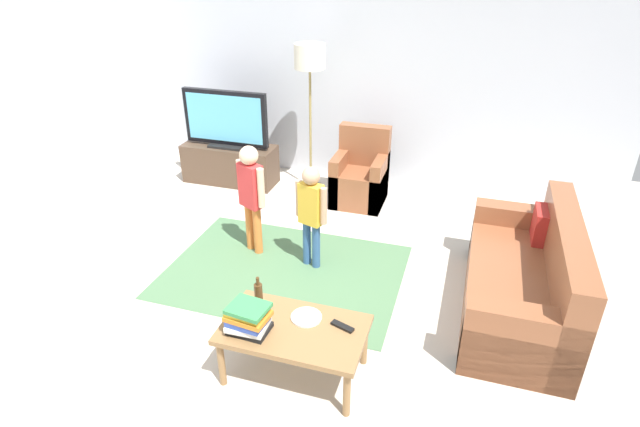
{
  "coord_description": "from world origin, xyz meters",
  "views": [
    {
      "loc": [
        1.2,
        -3.22,
        2.75
      ],
      "look_at": [
        0.0,
        0.6,
        0.65
      ],
      "focal_mm": 28.61,
      "sensor_mm": 36.0,
      "label": 1
    }
  ],
  "objects_px": {
    "floor_lamp": "(310,65)",
    "bottle": "(259,297)",
    "couch": "(528,284)",
    "plate": "(306,317)",
    "tv": "(226,120)",
    "armchair": "(361,178)",
    "tv_remote": "(342,326)",
    "child_near_tv": "(251,190)",
    "child_center": "(311,208)",
    "book_stack": "(248,319)",
    "coffee_table": "(294,333)",
    "tv_stand": "(230,164)"
  },
  "relations": [
    {
      "from": "armchair",
      "to": "child_near_tv",
      "type": "distance_m",
      "value": 1.67
    },
    {
      "from": "tv",
      "to": "bottle",
      "type": "xyz_separation_m",
      "value": [
        1.66,
        -2.83,
        -0.31
      ]
    },
    {
      "from": "tv",
      "to": "tv_remote",
      "type": "xyz_separation_m",
      "value": [
        2.28,
        -2.83,
        -0.42
      ]
    },
    {
      "from": "coffee_table",
      "to": "plate",
      "type": "distance_m",
      "value": 0.14
    },
    {
      "from": "couch",
      "to": "child_near_tv",
      "type": "relative_size",
      "value": 1.61
    },
    {
      "from": "couch",
      "to": "tv_remote",
      "type": "relative_size",
      "value": 10.59
    },
    {
      "from": "tv",
      "to": "plate",
      "type": "xyz_separation_m",
      "value": [
        2.01,
        -2.81,
        -0.42
      ]
    },
    {
      "from": "floor_lamp",
      "to": "child_near_tv",
      "type": "distance_m",
      "value": 1.85
    },
    {
      "from": "tv_stand",
      "to": "coffee_table",
      "type": "xyz_separation_m",
      "value": [
        1.96,
        -2.95,
        0.13
      ]
    },
    {
      "from": "couch",
      "to": "book_stack",
      "type": "xyz_separation_m",
      "value": [
        -1.88,
        -1.36,
        0.24
      ]
    },
    {
      "from": "tv_stand",
      "to": "book_stack",
      "type": "bearing_deg",
      "value": -61.3
    },
    {
      "from": "armchair",
      "to": "book_stack",
      "type": "xyz_separation_m",
      "value": [
        -0.06,
        -3.04,
        0.23
      ]
    },
    {
      "from": "armchair",
      "to": "floor_lamp",
      "type": "bearing_deg",
      "value": 164.54
    },
    {
      "from": "couch",
      "to": "plate",
      "type": "bearing_deg",
      "value": -144.27
    },
    {
      "from": "child_center",
      "to": "book_stack",
      "type": "height_order",
      "value": "child_center"
    },
    {
      "from": "couch",
      "to": "bottle",
      "type": "xyz_separation_m",
      "value": [
        -1.9,
        -1.13,
        0.25
      ]
    },
    {
      "from": "book_stack",
      "to": "plate",
      "type": "height_order",
      "value": "book_stack"
    },
    {
      "from": "child_near_tv",
      "to": "bottle",
      "type": "height_order",
      "value": "child_near_tv"
    },
    {
      "from": "armchair",
      "to": "book_stack",
      "type": "height_order",
      "value": "armchair"
    },
    {
      "from": "coffee_table",
      "to": "child_near_tv",
      "type": "bearing_deg",
      "value": 123.43
    },
    {
      "from": "coffee_table",
      "to": "book_stack",
      "type": "bearing_deg",
      "value": -155.2
    },
    {
      "from": "floor_lamp",
      "to": "tv_stand",
      "type": "bearing_deg",
      "value": -171.79
    },
    {
      "from": "tv_stand",
      "to": "floor_lamp",
      "type": "bearing_deg",
      "value": 8.21
    },
    {
      "from": "child_near_tv",
      "to": "bottle",
      "type": "relative_size",
      "value": 3.91
    },
    {
      "from": "tv_stand",
      "to": "tv_remote",
      "type": "distance_m",
      "value": 3.66
    },
    {
      "from": "bottle",
      "to": "tv",
      "type": "bearing_deg",
      "value": 120.47
    },
    {
      "from": "tv",
      "to": "plate",
      "type": "height_order",
      "value": "tv"
    },
    {
      "from": "floor_lamp",
      "to": "plate",
      "type": "relative_size",
      "value": 8.09
    },
    {
      "from": "bottle",
      "to": "plate",
      "type": "height_order",
      "value": "bottle"
    },
    {
      "from": "tv",
      "to": "child_center",
      "type": "relative_size",
      "value": 1.07
    },
    {
      "from": "child_center",
      "to": "tv_remote",
      "type": "bearing_deg",
      "value": -63.06
    },
    {
      "from": "armchair",
      "to": "couch",
      "type": "bearing_deg",
      "value": -42.63
    },
    {
      "from": "child_center",
      "to": "tv_remote",
      "type": "height_order",
      "value": "child_center"
    },
    {
      "from": "floor_lamp",
      "to": "child_center",
      "type": "height_order",
      "value": "floor_lamp"
    },
    {
      "from": "armchair",
      "to": "child_center",
      "type": "distance_m",
      "value": 1.56
    },
    {
      "from": "tv_stand",
      "to": "armchair",
      "type": "xyz_separation_m",
      "value": [
        1.74,
        -0.04,
        0.05
      ]
    },
    {
      "from": "floor_lamp",
      "to": "bottle",
      "type": "relative_size",
      "value": 6.21
    },
    {
      "from": "child_near_tv",
      "to": "book_stack",
      "type": "relative_size",
      "value": 3.75
    },
    {
      "from": "child_near_tv",
      "to": "bottle",
      "type": "distance_m",
      "value": 1.53
    },
    {
      "from": "floor_lamp",
      "to": "coffee_table",
      "type": "distance_m",
      "value": 3.44
    },
    {
      "from": "tv",
      "to": "child_near_tv",
      "type": "distance_m",
      "value": 1.77
    },
    {
      "from": "couch",
      "to": "floor_lamp",
      "type": "distance_m",
      "value": 3.37
    },
    {
      "from": "armchair",
      "to": "tv_remote",
      "type": "xyz_separation_m",
      "value": [
        0.54,
        -2.81,
        0.13
      ]
    },
    {
      "from": "floor_lamp",
      "to": "child_near_tv",
      "type": "height_order",
      "value": "floor_lamp"
    },
    {
      "from": "tv_stand",
      "to": "child_center",
      "type": "height_order",
      "value": "child_center"
    },
    {
      "from": "tv",
      "to": "coffee_table",
      "type": "distance_m",
      "value": 3.56
    },
    {
      "from": "tv",
      "to": "book_stack",
      "type": "bearing_deg",
      "value": -61.13
    },
    {
      "from": "tv",
      "to": "coffee_table",
      "type": "relative_size",
      "value": 1.1
    },
    {
      "from": "coffee_table",
      "to": "floor_lamp",
      "type": "bearing_deg",
      "value": 106.38
    },
    {
      "from": "floor_lamp",
      "to": "coffee_table",
      "type": "height_order",
      "value": "floor_lamp"
    }
  ]
}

